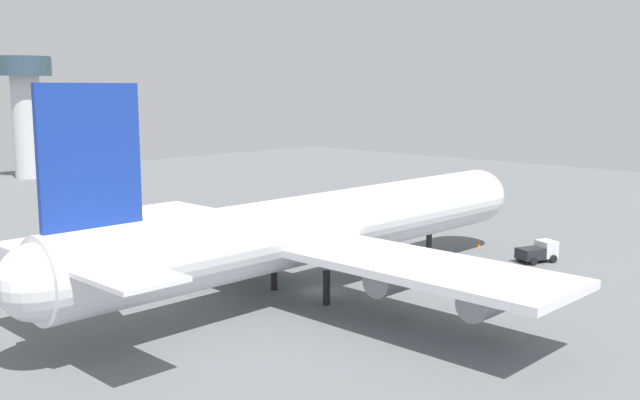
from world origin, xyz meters
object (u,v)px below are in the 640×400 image
Objects in this scene: safety_cone_nose at (478,244)px; fuel_truck at (538,252)px; cargo_airplane at (319,228)px; control_tower at (26,103)px; baggage_tug at (303,230)px.

fuel_truck is at bearing -102.46° from safety_cone_nose.
control_tower is (20.73, 112.03, 10.42)m from cargo_airplane.
baggage_tug is at bearing 121.82° from safety_cone_nose.
cargo_airplane reaches higher than safety_cone_nose.
safety_cone_nose is at bearing 77.54° from fuel_truck.
cargo_airplane reaches higher than baggage_tug.
baggage_tug is 94.05m from control_tower.
baggage_tug is (-10.20, 29.19, -0.06)m from fuel_truck.
control_tower is (3.95, 92.64, 15.74)m from baggage_tug.
control_tower is (-6.25, 121.83, 15.67)m from fuel_truck.
control_tower reaches higher than safety_cone_nose.
fuel_truck is 6.60× the size of safety_cone_nose.
cargo_airplane is 26.19m from baggage_tug.
control_tower reaches higher than baggage_tug.
control_tower is at bearing 94.24° from safety_cone_nose.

